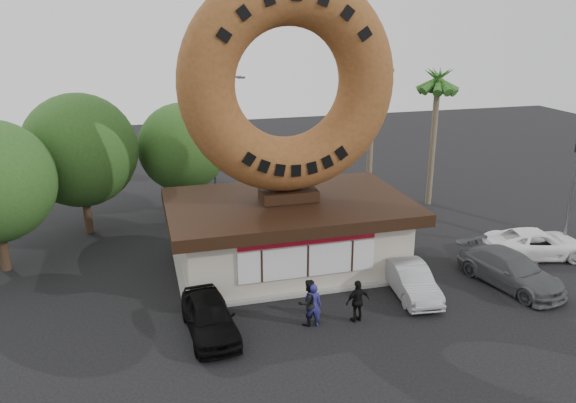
{
  "coord_description": "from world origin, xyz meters",
  "views": [
    {
      "loc": [
        -6.53,
        -17.76,
        11.49
      ],
      "look_at": [
        -0.57,
        4.0,
        3.92
      ],
      "focal_mm": 35.0,
      "sensor_mm": 36.0,
      "label": 1
    }
  ],
  "objects_px": {
    "person_right": "(358,301)",
    "person_center": "(308,302)",
    "person_left": "(313,305)",
    "street_lamp": "(216,134)",
    "traffic_signal": "(575,178)",
    "car_grey": "(511,270)",
    "donut_shop": "(289,231)",
    "car_white": "(537,243)",
    "car_black": "(210,316)",
    "car_silver": "(411,280)",
    "giant_donut": "(289,83)"
  },
  "relations": [
    {
      "from": "person_left",
      "to": "car_black",
      "type": "height_order",
      "value": "person_left"
    },
    {
      "from": "traffic_signal",
      "to": "person_center",
      "type": "height_order",
      "value": "traffic_signal"
    },
    {
      "from": "traffic_signal",
      "to": "car_white",
      "type": "relative_size",
      "value": 1.22
    },
    {
      "from": "donut_shop",
      "to": "car_grey",
      "type": "distance_m",
      "value": 10.09
    },
    {
      "from": "person_right",
      "to": "giant_donut",
      "type": "bearing_deg",
      "value": -87.85
    },
    {
      "from": "person_center",
      "to": "car_silver",
      "type": "xyz_separation_m",
      "value": [
        4.94,
        1.16,
        -0.27
      ]
    },
    {
      "from": "person_right",
      "to": "car_grey",
      "type": "relative_size",
      "value": 0.34
    },
    {
      "from": "car_grey",
      "to": "traffic_signal",
      "type": "bearing_deg",
      "value": 13.7
    },
    {
      "from": "person_right",
      "to": "car_white",
      "type": "bearing_deg",
      "value": -172.36
    },
    {
      "from": "person_left",
      "to": "car_white",
      "type": "bearing_deg",
      "value": -148.1
    },
    {
      "from": "person_left",
      "to": "street_lamp",
      "type": "bearing_deg",
      "value": -67.96
    },
    {
      "from": "street_lamp",
      "to": "car_grey",
      "type": "xyz_separation_m",
      "value": [
        10.78,
        -14.62,
        -3.74
      ]
    },
    {
      "from": "car_grey",
      "to": "person_right",
      "type": "bearing_deg",
      "value": 174.72
    },
    {
      "from": "car_black",
      "to": "car_grey",
      "type": "xyz_separation_m",
      "value": [
        13.4,
        0.49,
        0.01
      ]
    },
    {
      "from": "person_left",
      "to": "donut_shop",
      "type": "bearing_deg",
      "value": -78.46
    },
    {
      "from": "street_lamp",
      "to": "car_silver",
      "type": "relative_size",
      "value": 1.95
    },
    {
      "from": "street_lamp",
      "to": "traffic_signal",
      "type": "bearing_deg",
      "value": -37.14
    },
    {
      "from": "traffic_signal",
      "to": "car_grey",
      "type": "xyz_separation_m",
      "value": [
        -5.07,
        -2.61,
        -3.13
      ]
    },
    {
      "from": "car_black",
      "to": "street_lamp",
      "type": "bearing_deg",
      "value": 76.29
    },
    {
      "from": "person_center",
      "to": "car_black",
      "type": "height_order",
      "value": "person_center"
    },
    {
      "from": "person_left",
      "to": "person_right",
      "type": "bearing_deg",
      "value": -167.17
    },
    {
      "from": "person_left",
      "to": "person_right",
      "type": "distance_m",
      "value": 1.79
    },
    {
      "from": "giant_donut",
      "to": "person_left",
      "type": "relative_size",
      "value": 5.4
    },
    {
      "from": "traffic_signal",
      "to": "street_lamp",
      "type": "bearing_deg",
      "value": 142.86
    },
    {
      "from": "person_right",
      "to": "car_white",
      "type": "relative_size",
      "value": 0.35
    },
    {
      "from": "person_center",
      "to": "car_grey",
      "type": "distance_m",
      "value": 9.66
    },
    {
      "from": "person_center",
      "to": "car_white",
      "type": "xyz_separation_m",
      "value": [
        12.84,
        3.15,
        -0.25
      ]
    },
    {
      "from": "person_center",
      "to": "car_black",
      "type": "distance_m",
      "value": 3.8
    },
    {
      "from": "donut_shop",
      "to": "person_center",
      "type": "xyz_separation_m",
      "value": [
        -0.7,
        -5.42,
        -0.83
      ]
    },
    {
      "from": "person_center",
      "to": "car_grey",
      "type": "height_order",
      "value": "person_center"
    },
    {
      "from": "car_black",
      "to": "car_silver",
      "type": "relative_size",
      "value": 1.04
    },
    {
      "from": "car_grey",
      "to": "person_left",
      "type": "bearing_deg",
      "value": 172.36
    },
    {
      "from": "car_silver",
      "to": "car_grey",
      "type": "xyz_separation_m",
      "value": [
        4.68,
        -0.35,
        0.06
      ]
    },
    {
      "from": "street_lamp",
      "to": "person_right",
      "type": "xyz_separation_m",
      "value": [
        3.08,
        -15.73,
        -3.61
      ]
    },
    {
      "from": "person_right",
      "to": "person_center",
      "type": "bearing_deg",
      "value": -18.64
    },
    {
      "from": "car_silver",
      "to": "car_grey",
      "type": "distance_m",
      "value": 4.69
    },
    {
      "from": "person_left",
      "to": "car_grey",
      "type": "distance_m",
      "value": 9.54
    },
    {
      "from": "traffic_signal",
      "to": "car_white",
      "type": "bearing_deg",
      "value": -171.74
    },
    {
      "from": "donut_shop",
      "to": "person_center",
      "type": "distance_m",
      "value": 5.52
    },
    {
      "from": "person_right",
      "to": "car_grey",
      "type": "distance_m",
      "value": 7.79
    },
    {
      "from": "street_lamp",
      "to": "traffic_signal",
      "type": "xyz_separation_m",
      "value": [
        15.86,
        -12.01,
        -0.61
      ]
    },
    {
      "from": "person_left",
      "to": "car_silver",
      "type": "height_order",
      "value": "person_left"
    },
    {
      "from": "car_black",
      "to": "car_white",
      "type": "bearing_deg",
      "value": 5.79
    },
    {
      "from": "traffic_signal",
      "to": "car_silver",
      "type": "bearing_deg",
      "value": -166.95
    },
    {
      "from": "traffic_signal",
      "to": "person_left",
      "type": "height_order",
      "value": "traffic_signal"
    },
    {
      "from": "donut_shop",
      "to": "traffic_signal",
      "type": "height_order",
      "value": "traffic_signal"
    },
    {
      "from": "street_lamp",
      "to": "car_silver",
      "type": "height_order",
      "value": "street_lamp"
    },
    {
      "from": "car_grey",
      "to": "street_lamp",
      "type": "bearing_deg",
      "value": 112.92
    },
    {
      "from": "person_left",
      "to": "person_right",
      "type": "relative_size",
      "value": 1.02
    },
    {
      "from": "traffic_signal",
      "to": "car_silver",
      "type": "xyz_separation_m",
      "value": [
        -9.75,
        -2.26,
        -3.19
      ]
    }
  ]
}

